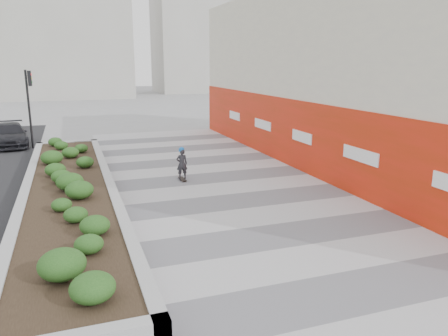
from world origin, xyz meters
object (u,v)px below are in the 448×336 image
(planter, at_px, (69,188))
(car_dark, at_px, (10,135))
(traffic_signal_near, at_px, (29,97))
(skateboarder, at_px, (182,164))

(planter, relative_size, car_dark, 4.19)
(traffic_signal_near, bearing_deg, planter, -80.65)
(car_dark, bearing_deg, traffic_signal_near, -49.12)
(car_dark, bearing_deg, planter, -82.52)
(planter, height_order, skateboarder, skateboarder)
(traffic_signal_near, bearing_deg, skateboarder, -57.25)
(planter, xyz_separation_m, skateboarder, (4.24, 1.22, 0.27))
(traffic_signal_near, relative_size, car_dark, 0.98)
(planter, xyz_separation_m, car_dark, (-3.00, 11.65, 0.20))
(skateboarder, xyz_separation_m, car_dark, (-7.24, 10.44, -0.07))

